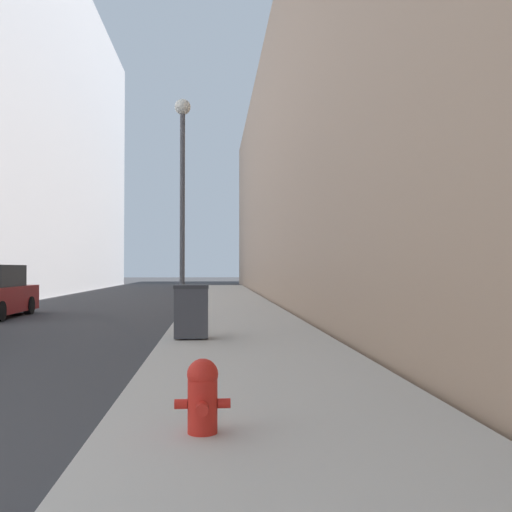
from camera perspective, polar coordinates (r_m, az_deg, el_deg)
The scene contains 5 objects.
sidewalk_right at distance 21.31m, azimuth -2.29°, elevation -5.50°, with size 3.73×60.00×0.13m.
building_right_stone at distance 30.97m, azimuth 12.24°, elevation 8.70°, with size 12.00×60.00×13.95m.
fire_hydrant at distance 5.44m, azimuth -5.37°, elevation -13.59°, with size 0.52×0.40×0.68m.
trash_bin at distance 12.43m, azimuth -6.48°, elevation -5.49°, with size 0.74×0.64×1.16m.
lamppost at distance 14.84m, azimuth -7.37°, elevation 7.10°, with size 0.41×0.41×5.88m.
Camera 1 is at (4.81, -3.23, 1.66)m, focal length 40.00 mm.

